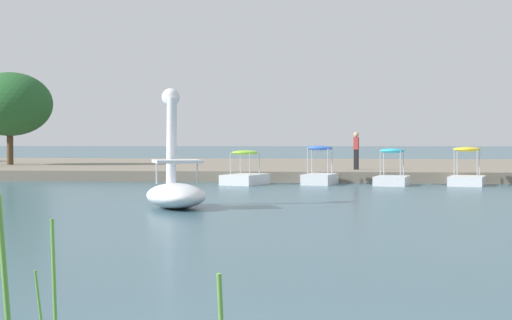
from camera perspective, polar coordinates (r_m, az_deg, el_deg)
shore_bank_far at (r=47.16m, az=5.72°, el=-0.53°), size 144.80×25.39×0.47m
swan_boat at (r=21.79m, az=-5.65°, el=-1.86°), size 2.40×3.21×3.23m
pedal_boat_yellow at (r=33.52m, az=14.53°, el=-0.93°), size 1.78×2.49×1.54m
pedal_boat_cyan at (r=33.01m, az=9.49°, el=-1.01°), size 1.60×2.24×1.48m
pedal_boat_blue at (r=33.34m, az=4.49°, el=-0.98°), size 1.50×2.35×1.58m
pedal_boat_lime at (r=33.18m, az=-0.77°, el=-1.02°), size 1.88×2.58×1.40m
tree_broadleaf_left at (r=46.84m, az=-16.83°, el=3.75°), size 6.53×6.21×5.08m
person_on_path at (r=37.40m, az=7.02°, el=0.74°), size 0.26×0.27×1.71m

